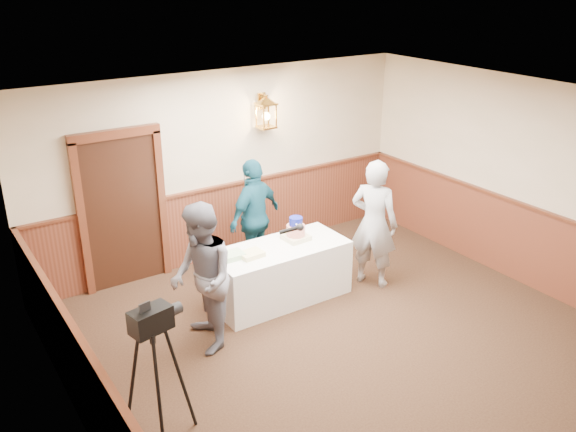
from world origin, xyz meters
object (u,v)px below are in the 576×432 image
object	(u,v)px
sheet_cake_yellow	(251,254)
tv_camera_rig	(157,387)
sheet_cake_green	(232,256)
interviewer	(202,279)
display_table	(280,273)
tiered_cake	(296,231)
assistant_p	(255,217)
baker	(374,224)

from	to	relation	value
sheet_cake_yellow	tv_camera_rig	world-z (taller)	tv_camera_rig
sheet_cake_yellow	sheet_cake_green	distance (m)	0.24
interviewer	tv_camera_rig	world-z (taller)	interviewer
display_table	sheet_cake_green	xyz separation A→B (m)	(-0.67, 0.05, 0.41)
tiered_cake	assistant_p	distance (m)	0.78
sheet_cake_yellow	interviewer	distance (m)	0.97
display_table	sheet_cake_yellow	xyz separation A→B (m)	(-0.45, -0.04, 0.41)
interviewer	tv_camera_rig	size ratio (longest dim) A/B	1.21
tiered_cake	baker	world-z (taller)	baker
sheet_cake_yellow	assistant_p	xyz separation A→B (m)	(0.58, 0.88, 0.07)
baker	display_table	bearing A→B (deg)	46.35
interviewer	baker	world-z (taller)	baker
display_table	tiered_cake	bearing A→B (deg)	14.04
display_table	tiered_cake	world-z (taller)	tiered_cake
tiered_cake	sheet_cake_yellow	world-z (taller)	tiered_cake
interviewer	tv_camera_rig	xyz separation A→B (m)	(-1.05, -1.23, -0.23)
sheet_cake_yellow	sheet_cake_green	size ratio (longest dim) A/B	1.02
sheet_cake_green	interviewer	distance (m)	0.83
sheet_cake_yellow	assistant_p	world-z (taller)	assistant_p
sheet_cake_yellow	baker	world-z (taller)	baker
sheet_cake_green	baker	xyz separation A→B (m)	(1.96, -0.40, 0.11)
tiered_cake	assistant_p	world-z (taller)	assistant_p
tiered_cake	sheet_cake_yellow	distance (m)	0.77
sheet_cake_yellow	tv_camera_rig	bearing A→B (deg)	-139.53
interviewer	tv_camera_rig	distance (m)	1.63
tiered_cake	interviewer	xyz separation A→B (m)	(-1.62, -0.53, 0.00)
baker	sheet_cake_green	bearing A→B (deg)	49.74
sheet_cake_yellow	interviewer	world-z (taller)	interviewer
sheet_cake_yellow	tv_camera_rig	distance (m)	2.53
sheet_cake_green	interviewer	world-z (taller)	interviewer
tv_camera_rig	display_table	bearing A→B (deg)	23.19
sheet_cake_green	baker	size ratio (longest dim) A/B	0.16
sheet_cake_yellow	interviewer	bearing A→B (deg)	-154.82
display_table	sheet_cake_green	distance (m)	0.78
tiered_cake	sheet_cake_green	world-z (taller)	tiered_cake
assistant_p	sheet_cake_yellow	bearing A→B (deg)	36.48
tiered_cake	sheet_cake_yellow	bearing A→B (deg)	-171.12
sheet_cake_yellow	tv_camera_rig	xyz separation A→B (m)	(-1.92, -1.64, -0.13)
display_table	interviewer	size ratio (longest dim) A/B	1.03
assistant_p	display_table	bearing A→B (deg)	60.88
tiered_cake	assistant_p	size ratio (longest dim) A/B	0.19
tiered_cake	sheet_cake_green	distance (m)	0.98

